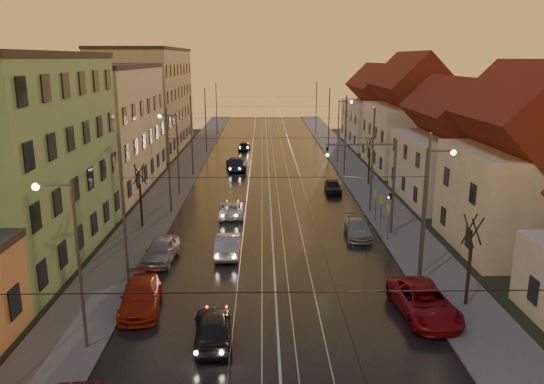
{
  "coord_description": "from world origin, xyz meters",
  "views": [
    {
      "loc": [
        -0.7,
        -19.96,
        13.0
      ],
      "look_at": [
        0.02,
        19.9,
        2.88
      ],
      "focal_mm": 35.0,
      "sensor_mm": 36.0,
      "label": 1
    }
  ],
  "objects": [
    {
      "name": "driving_car_0",
      "position": [
        -3.06,
        2.58,
        0.73
      ],
      "size": [
        2.11,
        4.45,
        1.47
      ],
      "primitive_type": "imported",
      "rotation": [
        0.0,
        0.0,
        3.23
      ],
      "color": "black",
      "rests_on": "ground"
    },
    {
      "name": "house_right_3",
      "position": [
        17.0,
        43.0,
        5.8
      ],
      "size": [
        9.18,
        14.28,
        11.5
      ],
      "color": "#BBAD90",
      "rests_on": "ground"
    },
    {
      "name": "ground",
      "position": [
        0.0,
        0.0,
        0.0
      ],
      "size": [
        160.0,
        160.0,
        0.0
      ],
      "primitive_type": "plane",
      "color": "black",
      "rests_on": "ground"
    },
    {
      "name": "parked_right_1",
      "position": [
        6.41,
        17.63,
        0.64
      ],
      "size": [
        2.06,
        4.53,
        1.28
      ],
      "primitive_type": "imported",
      "rotation": [
        0.0,
        0.0,
        -0.06
      ],
      "color": "gray",
      "rests_on": "ground"
    },
    {
      "name": "street_lamp_2",
      "position": [
        -9.1,
        30.0,
        4.89
      ],
      "size": [
        1.75,
        0.32,
        8.0
      ],
      "color": "#595B60",
      "rests_on": "ground"
    },
    {
      "name": "bare_tree_0",
      "position": [
        -10.2,
        20.0,
        2.49
      ],
      "size": [
        1.09,
        1.09,
        5.11
      ],
      "color": "black",
      "rests_on": "ground"
    },
    {
      "name": "sidewalk_left",
      "position": [
        -10.0,
        40.0,
        0.07
      ],
      "size": [
        4.0,
        120.0,
        0.15
      ],
      "primitive_type": "cube",
      "color": "#4C4C4C",
      "rests_on": "ground"
    },
    {
      "name": "catenary_pole_r_4",
      "position": [
        8.6,
        54.0,
        4.5
      ],
      "size": [
        0.16,
        0.16,
        9.0
      ],
      "primitive_type": "cylinder",
      "color": "#595B60",
      "rests_on": "ground"
    },
    {
      "name": "catenary_pole_r_5",
      "position": [
        8.6,
        72.0,
        4.5
      ],
      "size": [
        0.16,
        0.16,
        9.0
      ],
      "primitive_type": "cylinder",
      "color": "#595B60",
      "rests_on": "ground"
    },
    {
      "name": "tram_rail_0",
      "position": [
        -2.2,
        40.0,
        0.06
      ],
      "size": [
        0.06,
        120.0,
        0.03
      ],
      "primitive_type": "cube",
      "color": "gray",
      "rests_on": "road"
    },
    {
      "name": "catenary_pole_l_4",
      "position": [
        -8.6,
        54.0,
        4.5
      ],
      "size": [
        0.16,
        0.16,
        9.0
      ],
      "primitive_type": "cylinder",
      "color": "#595B60",
      "rests_on": "ground"
    },
    {
      "name": "driving_car_4",
      "position": [
        -3.35,
        55.94,
        0.62
      ],
      "size": [
        1.83,
        3.77,
        1.24
      ],
      "primitive_type": "imported",
      "rotation": [
        0.0,
        0.0,
        3.04
      ],
      "color": "black",
      "rests_on": "ground"
    },
    {
      "name": "parked_left_2",
      "position": [
        -7.2,
        6.0,
        0.71
      ],
      "size": [
        2.5,
        5.08,
        1.42
      ],
      "primitive_type": "imported",
      "rotation": [
        0.0,
        0.0,
        0.11
      ],
      "color": "#9C230F",
      "rests_on": "ground"
    },
    {
      "name": "house_right_4",
      "position": [
        17.0,
        61.0,
        5.05
      ],
      "size": [
        9.18,
        16.32,
        10.0
      ],
      "color": "#BAB5AC",
      "rests_on": "ground"
    },
    {
      "name": "parked_right_2",
      "position": [
        6.26,
        30.91,
        0.64
      ],
      "size": [
        1.62,
        3.8,
        1.28
      ],
      "primitive_type": "imported",
      "rotation": [
        0.0,
        0.0,
        -0.03
      ],
      "color": "black",
      "rests_on": "ground"
    },
    {
      "name": "street_lamp_0",
      "position": [
        -9.1,
        2.0,
        4.89
      ],
      "size": [
        1.75,
        0.32,
        8.0
      ],
      "color": "#595B60",
      "rests_on": "ground"
    },
    {
      "name": "traffic_light_mast",
      "position": [
        7.99,
        18.0,
        4.6
      ],
      "size": [
        5.3,
        0.32,
        7.2
      ],
      "color": "#595B60",
      "rests_on": "ground"
    },
    {
      "name": "driving_car_1",
      "position": [
        -3.09,
        13.97,
        0.74
      ],
      "size": [
        1.63,
        4.53,
        1.49
      ],
      "primitive_type": "imported",
      "rotation": [
        0.0,
        0.0,
        3.16
      ],
      "color": "#9B9BA0",
      "rests_on": "ground"
    },
    {
      "name": "road",
      "position": [
        0.0,
        40.0,
        0.02
      ],
      "size": [
        16.0,
        120.0,
        0.04
      ],
      "primitive_type": "cube",
      "color": "black",
      "rests_on": "ground"
    },
    {
      "name": "catenary_pole_r_1",
      "position": [
        8.6,
        9.0,
        4.5
      ],
      "size": [
        0.16,
        0.16,
        9.0
      ],
      "primitive_type": "cylinder",
      "color": "#595B60",
      "rests_on": "ground"
    },
    {
      "name": "catenary_pole_l_1",
      "position": [
        -8.6,
        9.0,
        4.5
      ],
      "size": [
        0.16,
        0.16,
        9.0
      ],
      "primitive_type": "cylinder",
      "color": "#595B60",
      "rests_on": "ground"
    },
    {
      "name": "tram_rail_3",
      "position": [
        2.2,
        40.0,
        0.06
      ],
      "size": [
        0.06,
        120.0,
        0.03
      ],
      "primitive_type": "cube",
      "color": "gray",
      "rests_on": "road"
    },
    {
      "name": "house_right_2",
      "position": [
        17.0,
        28.0,
        4.64
      ],
      "size": [
        9.18,
        12.24,
        9.2
      ],
      "color": "#BAB5AC",
      "rests_on": "ground"
    },
    {
      "name": "street_lamp_1",
      "position": [
        9.1,
        10.0,
        4.89
      ],
      "size": [
        1.75,
        0.32,
        8.0
      ],
      "color": "#595B60",
      "rests_on": "ground"
    },
    {
      "name": "tram_rail_2",
      "position": [
        0.77,
        40.0,
        0.06
      ],
      "size": [
        0.06,
        120.0,
        0.03
      ],
      "primitive_type": "cube",
      "color": "gray",
      "rests_on": "road"
    },
    {
      "name": "apartment_left_3",
      "position": [
        -17.5,
        58.0,
        7.0
      ],
      "size": [
        10.0,
        24.0,
        14.0
      ],
      "primitive_type": "cube",
      "color": "#998462",
      "rests_on": "ground"
    },
    {
      "name": "parked_left_3",
      "position": [
        -7.4,
        12.9,
        0.76
      ],
      "size": [
        2.11,
        4.56,
        1.51
      ],
      "primitive_type": "imported",
      "rotation": [
        0.0,
        0.0,
        -0.07
      ],
      "color": "#A6A5AB",
      "rests_on": "ground"
    },
    {
      "name": "driving_car_3",
      "position": [
        -3.87,
        42.07,
        0.77
      ],
      "size": [
        2.82,
        5.54,
        1.54
      ],
      "primitive_type": "imported",
      "rotation": [
        0.0,
        0.0,
        3.27
      ],
      "color": "#172047",
      "rests_on": "ground"
    },
    {
      "name": "apartment_left_1",
      "position": [
        -17.5,
        14.0,
        6.5
      ],
      "size": [
        10.0,
        18.0,
        13.0
      ],
      "primitive_type": "cube",
      "color": "#68945E",
      "rests_on": "ground"
    },
    {
      "name": "street_lamp_3",
      "position": [
        9.1,
        46.0,
        4.89
      ],
      "size": [
        1.75,
        0.32,
        8.0
      ],
      "color": "#595B60",
      "rests_on": "ground"
    },
    {
      "name": "catenary_pole_l_2",
      "position": [
        -8.6,
        24.0,
        4.5
      ],
      "size": [
        0.16,
        0.16,
        9.0
      ],
      "primitive_type": "cylinder",
      "color": "#595B60",
      "rests_on": "ground"
    },
    {
      "name": "catenary_pole_l_3",
      "position": [
        -8.6,
        39.0,
        4.5
      ],
      "size": [
        0.16,
        0.16,
        9.0
      ],
      "primitive_type": "cylinder",
      "color": "#595B60",
      "rests_on": "ground"
    },
    {
      "name": "sidewalk_right",
      "position": [
        10.0,
        40.0,
        0.07
      ],
      "size": [
        4.0,
        120.0,
        0.15
      ],
      "primitive_type": "cube",
      "color": "#4C4C4C",
      "rests_on": "ground"
    },
    {
      "name": "parked_right_0",
      "position": [
        7.6,
        4.97,
        0.77
      ],
      "size": [
        2.97,
        5.74,
        1.55
      ],
      "primitive_type": "imported",
      "rotation": [
        0.0,
        0.0,
        0.07
      ],
      "color": "maroon",
      "rests_on": "ground"
    },
    {
      "name": "tram_rail_1",
      "position": [
        -0.77,
        40.0,
        0.06
      ],
      "size": [
        0.06,
        120.0,
        0.03
      ],
      "primitive_type": "cube",
      "color": "gray",
      "rests_on": "road"
    },
    {
      "name": "driving_car_2",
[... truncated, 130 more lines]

